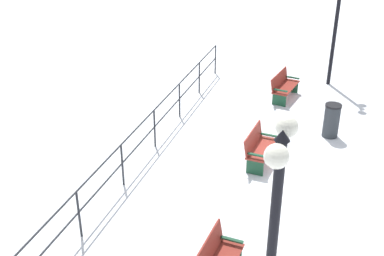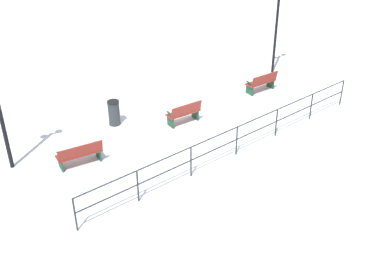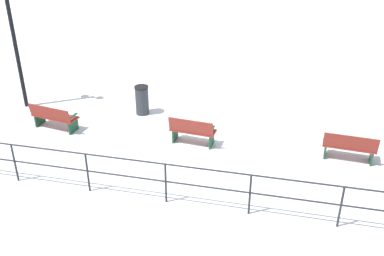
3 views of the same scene
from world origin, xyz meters
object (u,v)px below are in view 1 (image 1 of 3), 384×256
at_px(bench_third, 284,86).
at_px(lamppost_middle, 339,1).
at_px(bench_second, 259,147).
at_px(trash_bin, 332,120).
at_px(lamppost_near, 273,239).

distance_m(bench_third, lamppost_middle, 3.42).
bearing_deg(bench_second, bench_third, 95.54).
distance_m(bench_third, trash_bin, 2.92).
height_order(bench_second, bench_third, bench_second).
height_order(lamppost_middle, trash_bin, lamppost_middle).
height_order(lamppost_near, trash_bin, lamppost_near).
relative_size(bench_second, lamppost_near, 0.32).
distance_m(bench_second, bench_third, 4.50).
relative_size(lamppost_near, lamppost_middle, 0.99).
relative_size(bench_second, trash_bin, 1.40).
bearing_deg(lamppost_middle, trash_bin, -85.17).
height_order(lamppost_near, lamppost_middle, lamppost_middle).
bearing_deg(trash_bin, bench_second, -128.03).
bearing_deg(bench_second, lamppost_near, -73.77).
bearing_deg(trash_bin, lamppost_middle, 94.83).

